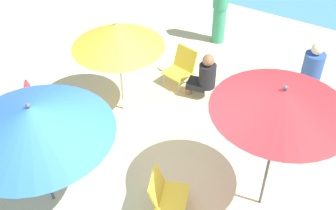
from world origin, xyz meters
TOP-DOWN VIEW (x-y plane):
  - ground_plane at (0.00, 0.00)m, footprint 40.00×40.00m
  - umbrella_red at (1.37, 0.73)m, footprint 1.70×1.70m
  - umbrella_blue at (-1.22, -0.76)m, footprint 2.04×2.04m
  - umbrella_yellow at (-1.54, 1.41)m, footprint 1.52×1.52m
  - beach_chair_a at (-2.60, 0.48)m, footprint 0.78×0.77m
  - beach_chair_b at (0.25, -0.05)m, footprint 0.65×0.65m
  - beach_chair_c at (-1.06, 2.68)m, footprint 0.58×0.61m
  - person_a at (-1.13, 4.44)m, footprint 0.33×0.33m
  - person_b at (1.34, 2.46)m, footprint 0.31×0.31m
  - person_c at (-0.47, 2.48)m, footprint 0.55×0.38m

SIDE VIEW (x-z plane):
  - ground_plane at x=0.00m, z-range 0.00..0.00m
  - beach_chair_b at x=0.25m, z-range 0.03..0.66m
  - beach_chair_a at x=-2.60m, z-range 0.01..0.69m
  - beach_chair_c at x=-1.06m, z-range 0.02..0.71m
  - person_c at x=-0.47m, z-range 0.01..0.94m
  - person_a at x=-1.13m, z-range 0.01..1.73m
  - person_b at x=1.34m, z-range 0.01..1.75m
  - umbrella_blue at x=-1.22m, z-range 0.62..2.41m
  - umbrella_yellow at x=-1.54m, z-range 0.63..2.43m
  - umbrella_red at x=1.37m, z-range 0.84..2.95m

